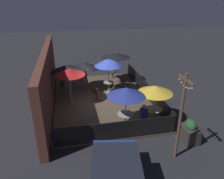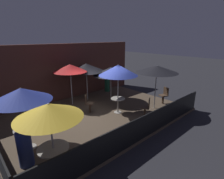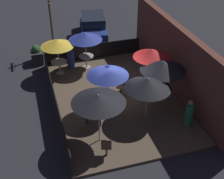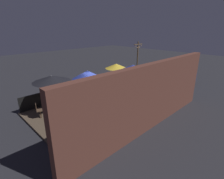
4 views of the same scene
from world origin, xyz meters
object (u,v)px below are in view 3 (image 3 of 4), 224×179
at_px(patio_umbrella_3, 163,66).
at_px(patron_1, 189,114).
at_px(patio_chair_0, 106,146).
at_px(planter_box, 37,55).
at_px(patio_umbrella_6, 148,83).
at_px(dining_table_2, 86,58).
at_px(patron_0, 71,57).
at_px(dining_table_1, 59,64).
at_px(patio_chair_1, 86,116).
at_px(patio_chair_2, 122,86).
at_px(patio_umbrella_0, 108,70).
at_px(dining_table_0, 108,100).
at_px(parked_car_0, 93,26).
at_px(light_post, 51,22).
at_px(patio_umbrella_1, 57,43).
at_px(patio_umbrella_5, 152,53).
at_px(patio_umbrella_2, 85,36).
at_px(patio_umbrella_4, 98,99).

distance_m(patio_umbrella_3, patron_1, 2.49).
distance_m(patio_chair_0, planter_box, 9.02).
height_order(patio_umbrella_6, dining_table_2, patio_umbrella_6).
bearing_deg(patron_0, patron_1, -82.10).
bearing_deg(patio_umbrella_3, dining_table_1, -133.64).
height_order(patio_umbrella_3, patio_chair_0, patio_umbrella_3).
bearing_deg(patio_chair_1, patio_umbrella_6, -34.36).
height_order(patio_umbrella_3, patio_chair_2, patio_umbrella_3).
distance_m(patio_umbrella_0, dining_table_0, 1.59).
xyz_separation_m(patio_chair_2, parked_car_0, (-7.50, 0.36, 0.20)).
xyz_separation_m(patio_umbrella_6, patron_0, (-5.58, -2.45, -1.20)).
xyz_separation_m(patio_chair_0, light_post, (-9.72, -0.72, 1.49)).
relative_size(patio_umbrella_1, light_post, 0.54).
relative_size(dining_table_1, planter_box, 0.77).
height_order(patio_umbrella_3, dining_table_2, patio_umbrella_3).
bearing_deg(patio_chair_0, patio_umbrella_5, -23.71).
xyz_separation_m(patio_umbrella_0, patron_0, (-4.67, -0.90, -1.59)).
height_order(patio_umbrella_0, patio_umbrella_5, patio_umbrella_0).
relative_size(patio_umbrella_6, patio_chair_0, 2.17).
bearing_deg(dining_table_2, patio_umbrella_5, 39.15).
bearing_deg(dining_table_2, patio_umbrella_1, -82.25).
bearing_deg(dining_table_2, planter_box, -121.36).
distance_m(patron_0, patron_1, 7.77).
height_order(patio_umbrella_5, light_post, light_post).
relative_size(patio_chair_2, parked_car_0, 0.22).
bearing_deg(patio_umbrella_2, dining_table_1, -82.25).
xyz_separation_m(patio_umbrella_3, patio_chair_0, (2.86, -3.54, -1.45)).
distance_m(patio_umbrella_3, planter_box, 8.20).
bearing_deg(patio_umbrella_6, light_post, -158.04).
distance_m(patio_umbrella_5, dining_table_0, 3.17).
bearing_deg(dining_table_1, patio_umbrella_5, 54.58).
xyz_separation_m(dining_table_1, planter_box, (-1.85, -1.09, -0.19)).
height_order(patio_umbrella_2, parked_car_0, patio_umbrella_2).
relative_size(patio_umbrella_0, patio_chair_0, 2.57).
bearing_deg(patio_umbrella_3, patio_umbrella_4, -62.12).
bearing_deg(dining_table_0, parked_car_0, 170.82).
height_order(patio_chair_1, light_post, light_post).
bearing_deg(patron_0, patio_umbrella_4, -113.36).
xyz_separation_m(patio_umbrella_5, patron_1, (3.11, 0.57, -1.52)).
distance_m(patio_umbrella_0, light_post, 7.06).
height_order(patio_chair_2, planter_box, planter_box).
bearing_deg(patio_umbrella_0, dining_table_1, -158.29).
xyz_separation_m(patio_umbrella_0, patio_chair_0, (2.84, -0.88, -1.66)).
xyz_separation_m(patron_0, light_post, (-2.21, -0.70, 1.42)).
bearing_deg(planter_box, patron_0, 54.59).
xyz_separation_m(patio_chair_0, patio_chair_2, (-3.92, 1.90, -0.00)).
height_order(dining_table_0, patio_chair_2, patio_chair_2).
xyz_separation_m(planter_box, light_post, (-0.90, 1.14, 1.63)).
height_order(patio_umbrella_0, patio_umbrella_4, patio_umbrella_0).
height_order(dining_table_1, parked_car_0, parked_car_0).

